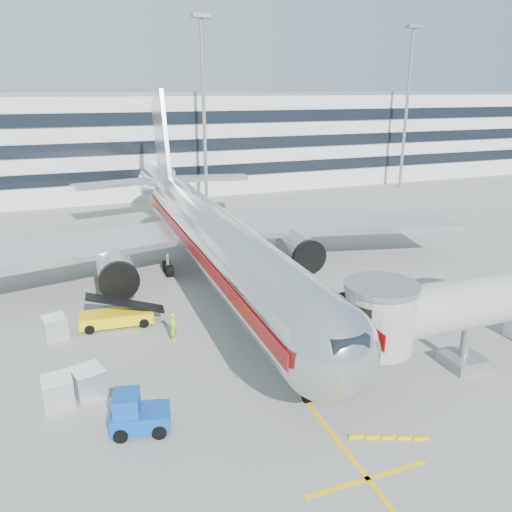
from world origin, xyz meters
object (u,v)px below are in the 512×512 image
object	(u,v)px
belt_loader	(117,316)
cargo_container_right	(55,327)
main_jet	(208,232)
cargo_container_left	(58,391)
cargo_container_front	(88,382)
ramp_worker	(174,327)
baggage_tug	(136,414)

from	to	relation	value
belt_loader	cargo_container_right	bearing A→B (deg)	-174.95
main_jet	cargo_container_left	bearing A→B (deg)	-129.21
main_jet	cargo_container_front	xyz separation A→B (m)	(-10.92, -15.02, -3.40)
cargo_container_front	ramp_worker	bearing A→B (deg)	39.56
belt_loader	ramp_worker	size ratio (longest dim) A/B	2.71
main_jet	cargo_container_right	world-z (taller)	main_jet
cargo_container_front	cargo_container_left	bearing A→B (deg)	-169.71
baggage_tug	ramp_worker	xyz separation A→B (m)	(3.62, 8.62, 0.07)
belt_loader	ramp_worker	world-z (taller)	belt_loader
baggage_tug	cargo_container_right	xyz separation A→B (m)	(-3.85, 11.84, -0.15)
belt_loader	cargo_container_left	size ratio (longest dim) A/B	3.24
baggage_tug	cargo_container_front	distance (m)	4.44
belt_loader	cargo_container_front	xyz separation A→B (m)	(-2.30, -8.27, 0.12)
baggage_tug	cargo_container_left	xyz separation A→B (m)	(-3.62, 3.65, -0.11)
main_jet	cargo_container_left	xyz separation A→B (m)	(-12.48, -15.30, -3.42)
main_jet	cargo_container_front	world-z (taller)	main_jet
cargo_container_front	ramp_worker	size ratio (longest dim) A/B	0.98
belt_loader	cargo_container_left	xyz separation A→B (m)	(-3.86, -8.55, 0.09)
cargo_container_front	main_jet	bearing A→B (deg)	53.98
cargo_container_left	ramp_worker	size ratio (longest dim) A/B	0.84
belt_loader	ramp_worker	distance (m)	4.93
belt_loader	baggage_tug	distance (m)	12.21
cargo_container_left	main_jet	bearing A→B (deg)	50.79
main_jet	ramp_worker	size ratio (longest dim) A/B	25.66
cargo_container_right	cargo_container_front	xyz separation A→B (m)	(1.80, -7.91, 0.06)
baggage_tug	cargo_container_right	world-z (taller)	baggage_tug
ramp_worker	main_jet	bearing A→B (deg)	6.86
cargo_container_right	ramp_worker	bearing A→B (deg)	-23.34
main_jet	baggage_tug	bearing A→B (deg)	-115.07
cargo_container_right	cargo_container_front	world-z (taller)	cargo_container_front
main_jet	cargo_container_left	size ratio (longest dim) A/B	30.64
main_jet	belt_loader	world-z (taller)	main_jet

